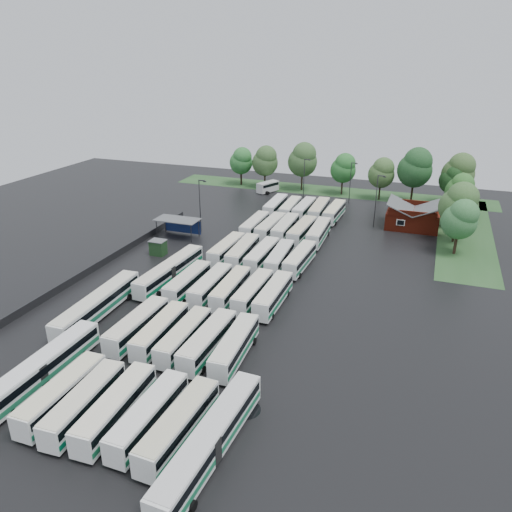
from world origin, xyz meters
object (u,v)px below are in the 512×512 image
(brick_building, at_px, (413,218))
(artic_bus_east, at_px, (210,441))
(artic_bus_west_a, at_px, (41,369))
(minibus, at_px, (268,187))

(brick_building, xyz_separation_m, artic_bus_east, (-12.00, -69.55, -0.13))
(artic_bus_west_a, distance_m, artic_bus_east, 21.39)
(brick_building, xyz_separation_m, minibus, (-35.84, 15.67, -0.42))
(artic_bus_west_a, relative_size, minibus, 2.61)
(artic_bus_west_a, xyz_separation_m, minibus, (-2.73, 81.80, -0.26))
(brick_building, distance_m, minibus, 39.12)
(brick_building, bearing_deg, artic_bus_east, -99.79)
(brick_building, relative_size, artic_bus_east, 0.59)
(artic_bus_west_a, xyz_separation_m, artic_bus_east, (21.11, -3.43, 0.03))
(minibus, bearing_deg, brick_building, 0.69)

